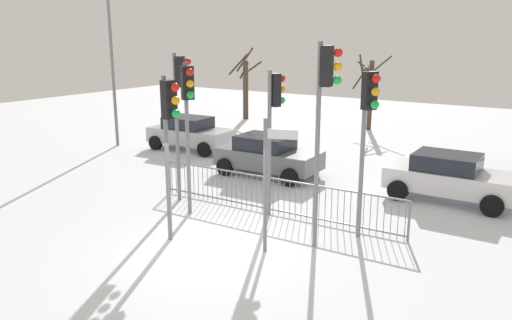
{
  "coord_description": "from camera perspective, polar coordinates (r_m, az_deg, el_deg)",
  "views": [
    {
      "loc": [
        7.06,
        -8.96,
        5.0
      ],
      "look_at": [
        -0.38,
        2.51,
        1.61
      ],
      "focal_mm": 35.24,
      "sensor_mm": 36.0,
      "label": 1
    }
  ],
  "objects": [
    {
      "name": "bare_tree_left",
      "position": [
        27.89,
        12.78,
        7.72
      ],
      "size": [
        1.71,
        1.66,
        4.02
      ],
      "color": "#473828",
      "rests_on": "ground"
    },
    {
      "name": "car_white_near",
      "position": [
        16.65,
        21.09,
        -1.75
      ],
      "size": [
        3.81,
        1.93,
        1.47
      ],
      "rotation": [
        0.0,
        0.0,
        0.0
      ],
      "color": "silver",
      "rests_on": "ground"
    },
    {
      "name": "traffic_light_foreground_right",
      "position": [
        13.88,
        -7.74,
        6.2
      ],
      "size": [
        0.5,
        0.43,
        4.31
      ],
      "rotation": [
        0.0,
        0.0,
        4.14
      ],
      "color": "slate",
      "rests_on": "ground"
    },
    {
      "name": "traffic_light_foreground_left",
      "position": [
        11.53,
        7.79,
        6.71
      ],
      "size": [
        0.57,
        0.34,
        4.89
      ],
      "rotation": [
        0.0,
        0.0,
        4.84
      ],
      "color": "slate",
      "rests_on": "ground"
    },
    {
      "name": "traffic_light_rear_left",
      "position": [
        12.32,
        12.56,
        4.94
      ],
      "size": [
        0.49,
        0.44,
        4.29
      ],
      "rotation": [
        0.0,
        0.0,
        4.08
      ],
      "color": "slate",
      "rests_on": "ground"
    },
    {
      "name": "direction_sign_post",
      "position": [
        11.56,
        1.34,
        -2.18
      ],
      "size": [
        0.76,
        0.29,
        3.21
      ],
      "rotation": [
        0.0,
        0.0,
        0.31
      ],
      "color": "slate",
      "rests_on": "ground"
    },
    {
      "name": "traffic_light_mid_left",
      "position": [
        15.22,
        -8.61,
        7.4
      ],
      "size": [
        0.54,
        0.38,
        4.52
      ],
      "rotation": [
        0.0,
        0.0,
        5.08
      ],
      "color": "slate",
      "rests_on": "ground"
    },
    {
      "name": "bare_tree_right",
      "position": [
        30.9,
        -1.2,
        8.42
      ],
      "size": [
        1.79,
        1.46,
        4.31
      ],
      "color": "#473828",
      "rests_on": "ground"
    },
    {
      "name": "car_silver_far",
      "position": [
        22.73,
        -7.48,
        3.09
      ],
      "size": [
        3.87,
        2.07,
        1.47
      ],
      "rotation": [
        0.0,
        0.0,
        0.05
      ],
      "color": "#B2B5BA",
      "rests_on": "ground"
    },
    {
      "name": "traffic_light_mid_right",
      "position": [
        12.08,
        -9.81,
        4.23
      ],
      "size": [
        0.56,
        0.35,
        4.1
      ],
      "rotation": [
        0.0,
        0.0,
        4.55
      ],
      "color": "slate",
      "rests_on": "ground"
    },
    {
      "name": "pedestrian_guard_railing",
      "position": [
        14.44,
        1.95,
        -4.0
      ],
      "size": [
        7.82,
        0.26,
        1.07
      ],
      "rotation": [
        0.0,
        0.0,
        0.03
      ],
      "color": "slate",
      "rests_on": "ground"
    },
    {
      "name": "ground_plane",
      "position": [
        12.46,
        -4.89,
        -9.79
      ],
      "size": [
        60.0,
        60.0,
        0.0
      ],
      "primitive_type": "plane",
      "color": "white"
    },
    {
      "name": "car_grey_trailing",
      "position": [
        18.36,
        1.32,
        0.61
      ],
      "size": [
        3.84,
        2.0,
        1.47
      ],
      "rotation": [
        0.0,
        0.0,
        0.02
      ],
      "color": "slate",
      "rests_on": "ground"
    },
    {
      "name": "traffic_light_rear_right",
      "position": [
        13.86,
        2.04,
        5.7
      ],
      "size": [
        0.38,
        0.54,
        4.11
      ],
      "rotation": [
        0.0,
        0.0,
        5.9
      ],
      "color": "slate",
      "rests_on": "ground"
    },
    {
      "name": "street_lamp",
      "position": [
        23.86,
        -16.15,
        12.69
      ],
      "size": [
        0.36,
        0.36,
        7.83
      ],
      "color": "slate",
      "rests_on": "ground"
    }
  ]
}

